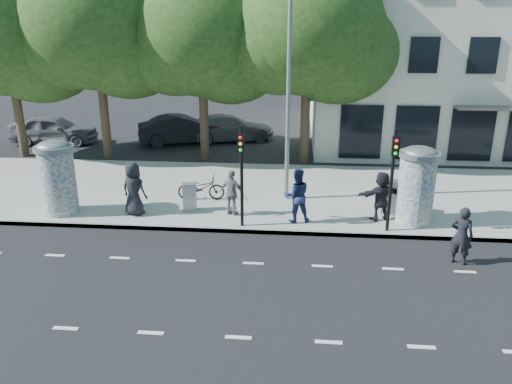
# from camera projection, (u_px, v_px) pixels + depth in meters

# --- Properties ---
(ground) EXTENTS (120.00, 120.00, 0.00)m
(ground) POSITION_uv_depth(u_px,v_px,m) (248.00, 288.00, 13.20)
(ground) COLOR black
(ground) RESTS_ON ground
(sidewalk) EXTENTS (40.00, 8.00, 0.15)m
(sidewalk) POSITION_uv_depth(u_px,v_px,m) (267.00, 193.00, 20.23)
(sidewalk) COLOR gray
(sidewalk) RESTS_ON ground
(curb) EXTENTS (40.00, 0.10, 0.16)m
(curb) POSITION_uv_depth(u_px,v_px,m) (259.00, 232.00, 16.51)
(curb) COLOR slate
(curb) RESTS_ON ground
(lane_dash_near) EXTENTS (32.00, 0.12, 0.01)m
(lane_dash_near) POSITION_uv_depth(u_px,v_px,m) (238.00, 337.00, 11.12)
(lane_dash_near) COLOR silver
(lane_dash_near) RESTS_ON ground
(lane_dash_far) EXTENTS (32.00, 0.12, 0.01)m
(lane_dash_far) POSITION_uv_depth(u_px,v_px,m) (253.00, 263.00, 14.51)
(lane_dash_far) COLOR silver
(lane_dash_far) RESTS_ON ground
(ad_column_left) EXTENTS (1.36, 1.36, 2.65)m
(ad_column_left) POSITION_uv_depth(u_px,v_px,m) (58.00, 175.00, 17.52)
(ad_column_left) COLOR beige
(ad_column_left) RESTS_ON sidewalk
(ad_column_right) EXTENTS (1.36, 1.36, 2.65)m
(ad_column_right) POSITION_uv_depth(u_px,v_px,m) (417.00, 183.00, 16.69)
(ad_column_right) COLOR beige
(ad_column_right) RESTS_ON sidewalk
(traffic_pole_near) EXTENTS (0.22, 0.31, 3.40)m
(traffic_pole_near) POSITION_uv_depth(u_px,v_px,m) (241.00, 167.00, 16.09)
(traffic_pole_near) COLOR black
(traffic_pole_near) RESTS_ON sidewalk
(traffic_pole_far) EXTENTS (0.22, 0.31, 3.40)m
(traffic_pole_far) POSITION_uv_depth(u_px,v_px,m) (393.00, 170.00, 15.69)
(traffic_pole_far) COLOR black
(traffic_pole_far) RESTS_ON sidewalk
(street_lamp) EXTENTS (0.25, 0.93, 8.00)m
(street_lamp) POSITION_uv_depth(u_px,v_px,m) (289.00, 77.00, 17.81)
(street_lamp) COLOR slate
(street_lamp) RESTS_ON sidewalk
(tree_far_left) EXTENTS (7.20, 7.20, 9.26)m
(tree_far_left) POSITION_uv_depth(u_px,v_px,m) (6.00, 31.00, 24.01)
(tree_far_left) COLOR #38281C
(tree_far_left) RESTS_ON ground
(tree_mid_left) EXTENTS (7.20, 7.20, 9.57)m
(tree_mid_left) POSITION_uv_depth(u_px,v_px,m) (96.00, 25.00, 23.54)
(tree_mid_left) COLOR #38281C
(tree_mid_left) RESTS_ON ground
(tree_near_left) EXTENTS (6.80, 6.80, 8.97)m
(tree_near_left) POSITION_uv_depth(u_px,v_px,m) (201.00, 35.00, 23.46)
(tree_near_left) COLOR #38281C
(tree_near_left) RESTS_ON ground
(tree_center) EXTENTS (7.00, 7.00, 9.30)m
(tree_center) POSITION_uv_depth(u_px,v_px,m) (308.00, 29.00, 22.59)
(tree_center) COLOR #38281C
(tree_center) RESTS_ON ground
(building) EXTENTS (20.30, 15.85, 12.00)m
(building) POSITION_uv_depth(u_px,v_px,m) (487.00, 33.00, 29.08)
(building) COLOR beige
(building) RESTS_ON ground
(ped_a) EXTENTS (1.07, 0.86, 1.89)m
(ped_a) POSITION_uv_depth(u_px,v_px,m) (134.00, 189.00, 17.49)
(ped_a) COLOR black
(ped_a) RESTS_ON sidewalk
(ped_c) EXTENTS (1.04, 0.88, 1.88)m
(ped_c) POSITION_uv_depth(u_px,v_px,m) (297.00, 195.00, 16.87)
(ped_c) COLOR navy
(ped_c) RESTS_ON sidewalk
(ped_e) EXTENTS (1.09, 0.87, 1.63)m
(ped_e) POSITION_uv_depth(u_px,v_px,m) (232.00, 193.00, 17.49)
(ped_e) COLOR slate
(ped_e) RESTS_ON sidewalk
(ped_f) EXTENTS (1.70, 1.12, 1.72)m
(ped_f) POSITION_uv_depth(u_px,v_px,m) (381.00, 196.00, 17.05)
(ped_f) COLOR black
(ped_f) RESTS_ON sidewalk
(man_road) EXTENTS (0.75, 0.64, 1.73)m
(man_road) POSITION_uv_depth(u_px,v_px,m) (462.00, 236.00, 14.27)
(man_road) COLOR black
(man_road) RESTS_ON ground
(bicycle) EXTENTS (0.79, 1.84, 0.94)m
(bicycle) POSITION_uv_depth(u_px,v_px,m) (201.00, 188.00, 19.12)
(bicycle) COLOR black
(bicycle) RESTS_ON sidewalk
(cabinet_left) EXTENTS (0.56, 0.46, 1.02)m
(cabinet_left) POSITION_uv_depth(u_px,v_px,m) (189.00, 197.00, 18.03)
(cabinet_left) COLOR gray
(cabinet_left) RESTS_ON sidewalk
(cabinet_right) EXTENTS (0.68, 0.58, 1.21)m
(cabinet_right) POSITION_uv_depth(u_px,v_px,m) (391.00, 197.00, 17.71)
(cabinet_right) COLOR slate
(cabinet_right) RESTS_ON sidewalk
(car_left) EXTENTS (2.31, 4.91, 1.62)m
(car_left) POSITION_uv_depth(u_px,v_px,m) (54.00, 130.00, 28.35)
(car_left) COLOR #54565B
(car_left) RESTS_ON ground
(car_mid) EXTENTS (3.28, 5.21, 1.62)m
(car_mid) POSITION_uv_depth(u_px,v_px,m) (182.00, 129.00, 28.41)
(car_mid) COLOR black
(car_mid) RESTS_ON ground
(car_right) EXTENTS (3.63, 5.66, 1.53)m
(car_right) POSITION_uv_depth(u_px,v_px,m) (229.00, 128.00, 29.11)
(car_right) COLOR slate
(car_right) RESTS_ON ground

